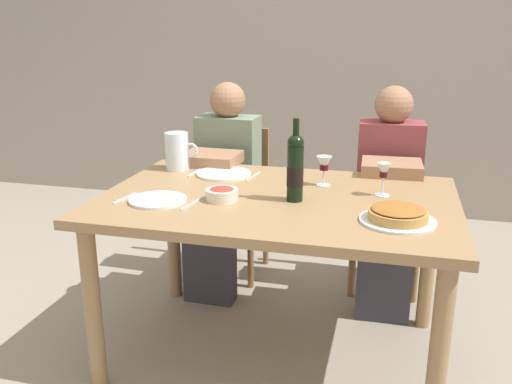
% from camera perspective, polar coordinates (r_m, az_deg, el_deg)
% --- Properties ---
extents(ground_plane, '(8.00, 8.00, 0.00)m').
position_cam_1_polar(ground_plane, '(2.66, 2.04, -16.27)').
color(ground_plane, gray).
extents(back_wall, '(8.00, 0.10, 2.80)m').
position_cam_1_polar(back_wall, '(4.42, 8.73, 16.00)').
color(back_wall, '#A3998E').
rests_on(back_wall, ground).
extents(dining_table, '(1.50, 1.00, 0.76)m').
position_cam_1_polar(dining_table, '(2.36, 2.20, -2.61)').
color(dining_table, '#9E7A51').
rests_on(dining_table, ground).
extents(wine_bottle, '(0.07, 0.07, 0.34)m').
position_cam_1_polar(wine_bottle, '(2.25, 4.10, 2.55)').
color(wine_bottle, black).
rests_on(wine_bottle, dining_table).
extents(water_pitcher, '(0.17, 0.12, 0.19)m').
position_cam_1_polar(water_pitcher, '(2.78, -8.20, 4.00)').
color(water_pitcher, silver).
rests_on(water_pitcher, dining_table).
extents(baked_tart, '(0.28, 0.28, 0.06)m').
position_cam_1_polar(baked_tart, '(2.09, 14.54, -2.32)').
color(baked_tart, silver).
rests_on(baked_tart, dining_table).
extents(salad_bowl, '(0.14, 0.14, 0.06)m').
position_cam_1_polar(salad_bowl, '(2.28, -3.56, -0.15)').
color(salad_bowl, silver).
rests_on(salad_bowl, dining_table).
extents(wine_glass_left_diner, '(0.07, 0.07, 0.14)m').
position_cam_1_polar(wine_glass_left_diner, '(2.49, 7.09, 2.82)').
color(wine_glass_left_diner, silver).
rests_on(wine_glass_left_diner, dining_table).
extents(wine_glass_right_diner, '(0.06, 0.06, 0.14)m').
position_cam_1_polar(wine_glass_right_diner, '(2.38, 13.13, 2.00)').
color(wine_glass_right_diner, silver).
rests_on(wine_glass_right_diner, dining_table).
extents(dinner_plate_left_setting, '(0.24, 0.24, 0.01)m').
position_cam_1_polar(dinner_plate_left_setting, '(2.30, -10.18, -0.82)').
color(dinner_plate_left_setting, silver).
rests_on(dinner_plate_left_setting, dining_table).
extents(dinner_plate_right_setting, '(0.27, 0.27, 0.01)m').
position_cam_1_polar(dinner_plate_right_setting, '(2.68, -3.39, 1.92)').
color(dinner_plate_right_setting, white).
rests_on(dinner_plate_right_setting, dining_table).
extents(fork_left_setting, '(0.04, 0.16, 0.00)m').
position_cam_1_polar(fork_left_setting, '(2.37, -13.48, -0.61)').
color(fork_left_setting, silver).
rests_on(fork_left_setting, dining_table).
extents(knife_left_setting, '(0.04, 0.18, 0.00)m').
position_cam_1_polar(knife_left_setting, '(2.25, -6.69, -1.21)').
color(knife_left_setting, silver).
rests_on(knife_left_setting, dining_table).
extents(knife_right_setting, '(0.03, 0.18, 0.00)m').
position_cam_1_polar(knife_right_setting, '(2.64, -0.28, 1.64)').
color(knife_right_setting, silver).
rests_on(knife_right_setting, dining_table).
extents(spoon_right_setting, '(0.03, 0.16, 0.00)m').
position_cam_1_polar(spoon_right_setting, '(2.73, -6.39, 2.05)').
color(spoon_right_setting, silver).
rests_on(spoon_right_setting, dining_table).
extents(chair_left, '(0.41, 0.41, 0.87)m').
position_cam_1_polar(chair_left, '(3.32, -2.16, 0.11)').
color(chair_left, olive).
rests_on(chair_left, ground).
extents(diner_left, '(0.34, 0.51, 1.16)m').
position_cam_1_polar(diner_left, '(3.08, -3.53, 1.02)').
color(diner_left, gray).
rests_on(diner_left, ground).
extents(chair_right, '(0.42, 0.42, 0.87)m').
position_cam_1_polar(chair_right, '(3.23, 13.42, -0.84)').
color(chair_right, olive).
rests_on(chair_right, ground).
extents(diner_right, '(0.35, 0.51, 1.16)m').
position_cam_1_polar(diner_right, '(2.97, 13.61, -0.00)').
color(diner_right, '#8E3D42').
rests_on(diner_right, ground).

